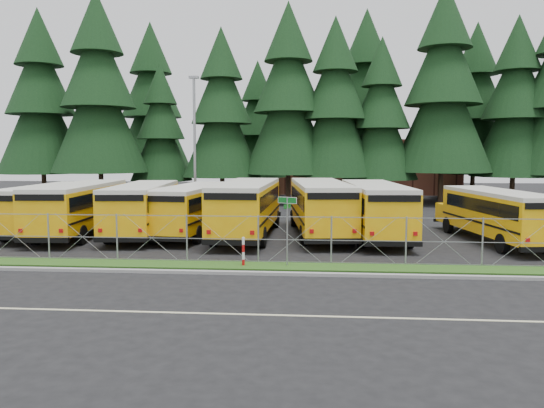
{
  "coord_description": "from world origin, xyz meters",
  "views": [
    {
      "loc": [
        1.34,
        -22.49,
        4.56
      ],
      "look_at": [
        -0.84,
        4.0,
        1.98
      ],
      "focal_mm": 35.0,
      "sensor_mm": 36.0,
      "label": 1
    }
  ],
  "objects_px": {
    "bus_2": "(144,209)",
    "street_sign": "(287,216)",
    "bus_1": "(82,209)",
    "bus_3": "(195,210)",
    "bus_east": "(495,217)",
    "striped_bollard": "(243,252)",
    "bus_4": "(248,209)",
    "bus_0": "(51,209)",
    "light_standard": "(195,140)",
    "bus_5": "(320,209)",
    "bus_6": "(374,211)"
  },
  "relations": [
    {
      "from": "bus_0",
      "to": "bus_2",
      "type": "relative_size",
      "value": 0.97
    },
    {
      "from": "bus_3",
      "to": "bus_5",
      "type": "distance_m",
      "value": 6.94
    },
    {
      "from": "bus_3",
      "to": "bus_4",
      "type": "distance_m",
      "value": 3.1
    },
    {
      "from": "bus_1",
      "to": "light_standard",
      "type": "distance_m",
      "value": 12.0
    },
    {
      "from": "bus_0",
      "to": "bus_2",
      "type": "height_order",
      "value": "bus_2"
    },
    {
      "from": "street_sign",
      "to": "bus_6",
      "type": "bearing_deg",
      "value": 61.04
    },
    {
      "from": "bus_east",
      "to": "bus_2",
      "type": "bearing_deg",
      "value": 168.36
    },
    {
      "from": "bus_4",
      "to": "light_standard",
      "type": "distance_m",
      "value": 12.33
    },
    {
      "from": "bus_2",
      "to": "light_standard",
      "type": "distance_m",
      "value": 10.97
    },
    {
      "from": "bus_0",
      "to": "bus_2",
      "type": "distance_m",
      "value": 5.41
    },
    {
      "from": "bus_2",
      "to": "street_sign",
      "type": "height_order",
      "value": "bus_2"
    },
    {
      "from": "bus_4",
      "to": "bus_5",
      "type": "height_order",
      "value": "bus_4"
    },
    {
      "from": "bus_6",
      "to": "street_sign",
      "type": "xyz_separation_m",
      "value": [
        -4.25,
        -7.68,
        0.57
      ]
    },
    {
      "from": "light_standard",
      "to": "bus_3",
      "type": "bearing_deg",
      "value": -77.21
    },
    {
      "from": "bus_2",
      "to": "street_sign",
      "type": "relative_size",
      "value": 3.84
    },
    {
      "from": "bus_east",
      "to": "street_sign",
      "type": "xyz_separation_m",
      "value": [
        -10.19,
        -6.58,
        0.7
      ]
    },
    {
      "from": "street_sign",
      "to": "bus_0",
      "type": "bearing_deg",
      "value": 150.66
    },
    {
      "from": "striped_bollard",
      "to": "light_standard",
      "type": "relative_size",
      "value": 0.12
    },
    {
      "from": "bus_4",
      "to": "bus_5",
      "type": "bearing_deg",
      "value": 11.57
    },
    {
      "from": "bus_5",
      "to": "light_standard",
      "type": "distance_m",
      "value": 13.93
    },
    {
      "from": "bus_6",
      "to": "striped_bollard",
      "type": "height_order",
      "value": "bus_6"
    },
    {
      "from": "bus_1",
      "to": "bus_3",
      "type": "distance_m",
      "value": 6.25
    },
    {
      "from": "bus_0",
      "to": "bus_east",
      "type": "bearing_deg",
      "value": -4.75
    },
    {
      "from": "light_standard",
      "to": "bus_1",
      "type": "bearing_deg",
      "value": -110.61
    },
    {
      "from": "street_sign",
      "to": "bus_east",
      "type": "bearing_deg",
      "value": 32.84
    },
    {
      "from": "bus_2",
      "to": "bus_east",
      "type": "xyz_separation_m",
      "value": [
        18.58,
        -1.1,
        -0.08
      ]
    },
    {
      "from": "bus_1",
      "to": "bus_2",
      "type": "xyz_separation_m",
      "value": [
        3.41,
        0.4,
        -0.02
      ]
    },
    {
      "from": "bus_0",
      "to": "bus_3",
      "type": "distance_m",
      "value": 8.22
    },
    {
      "from": "bus_6",
      "to": "street_sign",
      "type": "height_order",
      "value": "bus_6"
    },
    {
      "from": "bus_5",
      "to": "bus_6",
      "type": "xyz_separation_m",
      "value": [
        2.9,
        -0.47,
        -0.03
      ]
    },
    {
      "from": "bus_4",
      "to": "bus_east",
      "type": "bearing_deg",
      "value": -2.69
    },
    {
      "from": "bus_2",
      "to": "bus_4",
      "type": "bearing_deg",
      "value": -7.86
    },
    {
      "from": "bus_4",
      "to": "bus_5",
      "type": "xyz_separation_m",
      "value": [
        3.89,
        0.71,
        -0.01
      ]
    },
    {
      "from": "bus_1",
      "to": "striped_bollard",
      "type": "height_order",
      "value": "bus_1"
    },
    {
      "from": "bus_1",
      "to": "bus_3",
      "type": "xyz_separation_m",
      "value": [
        6.21,
        0.74,
        -0.06
      ]
    },
    {
      "from": "bus_0",
      "to": "striped_bollard",
      "type": "height_order",
      "value": "bus_0"
    },
    {
      "from": "bus_5",
      "to": "light_standard",
      "type": "height_order",
      "value": "light_standard"
    },
    {
      "from": "bus_2",
      "to": "bus_east",
      "type": "relative_size",
      "value": 1.06
    },
    {
      "from": "bus_0",
      "to": "bus_east",
      "type": "xyz_separation_m",
      "value": [
        23.99,
        -1.18,
        -0.03
      ]
    },
    {
      "from": "bus_6",
      "to": "bus_east",
      "type": "bearing_deg",
      "value": -14.1
    },
    {
      "from": "bus_0",
      "to": "bus_6",
      "type": "height_order",
      "value": "bus_6"
    },
    {
      "from": "bus_1",
      "to": "bus_5",
      "type": "bearing_deg",
      "value": 0.21
    },
    {
      "from": "bus_3",
      "to": "bus_east",
      "type": "relative_size",
      "value": 1.03
    },
    {
      "from": "bus_6",
      "to": "striped_bollard",
      "type": "xyz_separation_m",
      "value": [
        -6.0,
        -7.86,
        -0.86
      ]
    },
    {
      "from": "bus_2",
      "to": "bus_4",
      "type": "xyz_separation_m",
      "value": [
        5.85,
        -0.24,
        0.08
      ]
    },
    {
      "from": "bus_4",
      "to": "bus_6",
      "type": "height_order",
      "value": "bus_4"
    },
    {
      "from": "bus_east",
      "to": "striped_bollard",
      "type": "relative_size",
      "value": 8.49
    },
    {
      "from": "bus_2",
      "to": "bus_3",
      "type": "relative_size",
      "value": 1.03
    },
    {
      "from": "bus_0",
      "to": "bus_4",
      "type": "height_order",
      "value": "bus_4"
    },
    {
      "from": "bus_1",
      "to": "bus_4",
      "type": "bearing_deg",
      "value": -2.58
    }
  ]
}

